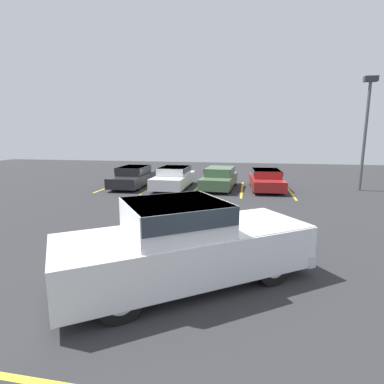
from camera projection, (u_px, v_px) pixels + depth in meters
name	position (u px, v px, depth m)	size (l,w,h in m)	color
ground_plane	(173.00, 282.00, 6.63)	(60.00, 60.00, 0.00)	#2D2D30
stall_stripe_a	(114.00, 185.00, 19.59)	(0.12, 5.50, 0.01)	yellow
stall_stripe_b	(155.00, 186.00, 19.09)	(0.12, 5.50, 0.01)	yellow
stall_stripe_c	(197.00, 188.00, 18.60)	(0.12, 5.50, 0.01)	yellow
stall_stripe_d	(242.00, 189.00, 18.10)	(0.12, 5.50, 0.01)	yellow
stall_stripe_e	(289.00, 191.00, 17.61)	(0.12, 5.50, 0.01)	yellow
pickup_truck	(188.00, 243.00, 6.50)	(5.66, 4.79, 1.86)	silver
parked_sedan_a	(134.00, 176.00, 18.99)	(1.89, 4.66, 1.27)	#232326
parked_sedan_b	(174.00, 177.00, 18.54)	(1.85, 4.73, 1.29)	silver
parked_sedan_c	(220.00, 177.00, 18.32)	(2.02, 4.57, 1.28)	#4C6B47
parked_sedan_d	(266.00, 179.00, 17.99)	(2.01, 4.48, 1.19)	maroon
light_post	(367.00, 120.00, 16.98)	(0.70, 0.36, 6.44)	#515156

